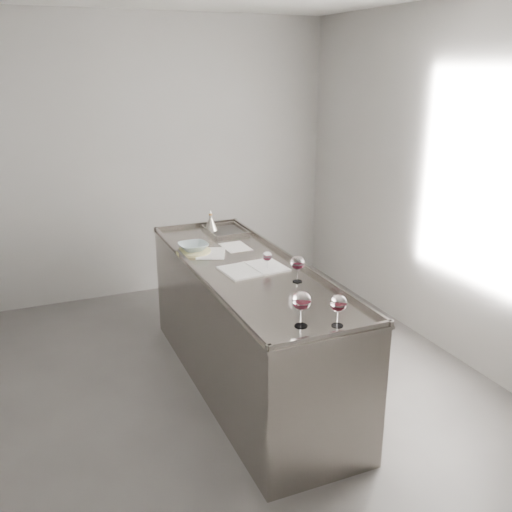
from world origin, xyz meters
name	(u,v)px	position (x,y,z in m)	size (l,w,h in m)	color
room_shell	(189,222)	(0.00, 0.00, 1.40)	(4.54, 5.04, 2.84)	#4C4947
counter	(247,327)	(0.50, 0.30, 0.47)	(0.77, 2.42, 0.97)	gray
wine_glass_left	(302,302)	(0.41, -0.70, 1.09)	(0.10, 0.10, 0.21)	white
wine_glass_middle	(338,304)	(0.60, -0.78, 1.07)	(0.09, 0.09, 0.18)	white
wine_glass_right	(298,263)	(0.70, -0.09, 1.07)	(0.09, 0.09, 0.18)	white
wine_glass_small	(267,257)	(0.61, 0.20, 1.04)	(0.07, 0.07, 0.14)	white
notebook	(253,269)	(0.52, 0.24, 0.95)	(0.46, 0.34, 0.02)	white
loose_paper_top	(235,247)	(0.60, 0.78, 0.94)	(0.19, 0.27, 0.00)	white
loose_paper_under	(211,253)	(0.37, 0.70, 0.94)	(0.21, 0.30, 0.00)	silver
trivet	(194,251)	(0.25, 0.78, 0.95)	(0.27, 0.27, 0.02)	#D0C687
ceramic_bowl	(193,247)	(0.25, 0.78, 0.99)	(0.22, 0.22, 0.05)	#97ACB0
wine_funnel	(211,224)	(0.58, 1.32, 1.00)	(0.13, 0.13, 0.18)	#B1AA9D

